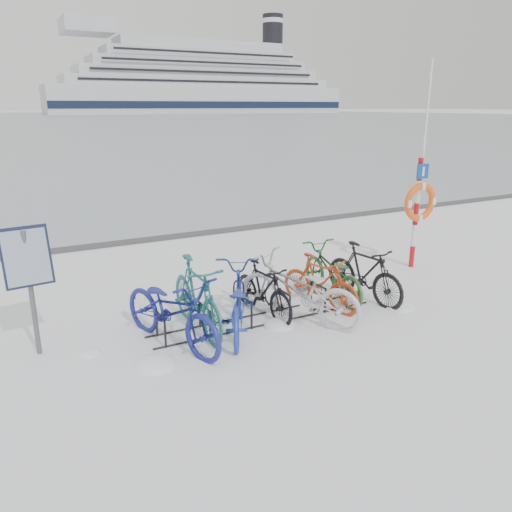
{
  "coord_description": "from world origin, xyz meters",
  "views": [
    {
      "loc": [
        -3.71,
        -6.83,
        3.47
      ],
      "look_at": [
        0.15,
        0.6,
        0.95
      ],
      "focal_mm": 35.0,
      "sensor_mm": 36.0,
      "label": 1
    }
  ],
  "objects_px": {
    "bike_rack": "(265,310)",
    "cruise_ferry": "(200,86)",
    "info_board": "(27,264)",
    "lifebuoy_station": "(419,202)"
  },
  "relations": [
    {
      "from": "info_board",
      "to": "bike_rack",
      "type": "bearing_deg",
      "value": -14.34
    },
    {
      "from": "info_board",
      "to": "lifebuoy_station",
      "type": "height_order",
      "value": "lifebuoy_station"
    },
    {
      "from": "bike_rack",
      "to": "cruise_ferry",
      "type": "distance_m",
      "value": 234.68
    },
    {
      "from": "bike_rack",
      "to": "info_board",
      "type": "relative_size",
      "value": 2.1
    },
    {
      "from": "info_board",
      "to": "cruise_ferry",
      "type": "xyz_separation_m",
      "value": [
        87.85,
        218.23,
        10.84
      ]
    },
    {
      "from": "bike_rack",
      "to": "cruise_ferry",
      "type": "height_order",
      "value": "cruise_ferry"
    },
    {
      "from": "lifebuoy_station",
      "to": "info_board",
      "type": "bearing_deg",
      "value": -176.04
    },
    {
      "from": "info_board",
      "to": "cruise_ferry",
      "type": "distance_m",
      "value": 235.49
    },
    {
      "from": "bike_rack",
      "to": "cruise_ferry",
      "type": "bearing_deg",
      "value": 68.9
    },
    {
      "from": "bike_rack",
      "to": "lifebuoy_station",
      "type": "relative_size",
      "value": 0.91
    }
  ]
}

